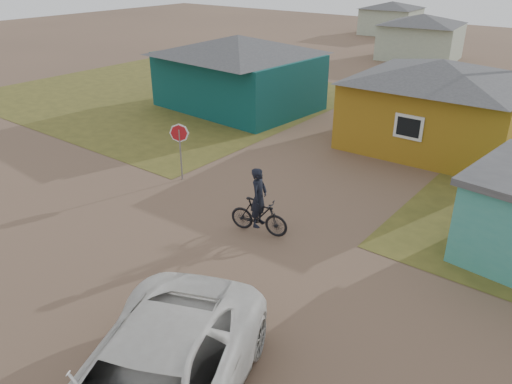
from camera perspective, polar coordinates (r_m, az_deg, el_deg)
ground at (r=14.66m, az=-10.25°, el=-7.62°), size 120.00×120.00×0.00m
grass_nw at (r=32.41m, az=-10.20°, el=10.99°), size 20.00×18.00×0.00m
house_teal at (r=28.56m, az=-2.04°, el=13.66°), size 8.93×7.08×4.00m
house_yellow at (r=23.75m, az=19.96°, el=9.59°), size 7.72×6.76×3.90m
house_pale_west at (r=45.09m, az=18.32°, el=16.57°), size 7.04×6.15×3.60m
house_pale_north at (r=59.13m, az=15.17°, el=18.70°), size 6.28×5.81×3.40m
stop_sign at (r=19.02m, az=-8.73°, el=6.07°), size 0.73×0.19×2.26m
cyclist at (r=15.38m, az=0.33°, el=-2.06°), size 2.00×0.94×2.17m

